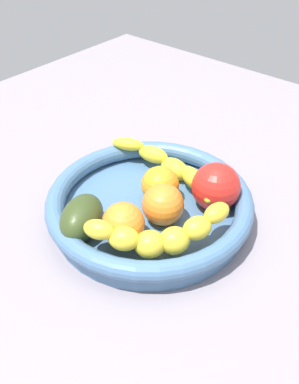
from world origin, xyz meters
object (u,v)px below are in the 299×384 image
(fruit_bowl, at_px, (149,205))
(orange_mid_left, at_px, (123,223))
(orange_front, at_px, (160,185))
(orange_mid_right, at_px, (163,205))
(banana_draped_left, at_px, (171,167))
(avocado_dark, at_px, (82,218))
(tomato_red, at_px, (216,187))
(banana_draped_right, at_px, (161,235))

(fruit_bowl, xyz_separation_m, orange_mid_left, (-0.02, 0.07, 0.02))
(orange_front, xyz_separation_m, orange_mid_right, (-0.03, 0.03, 0.00))
(banana_draped_left, height_order, orange_mid_right, orange_mid_right)
(orange_mid_left, height_order, avocado_dark, orange_mid_left)
(fruit_bowl, bearing_deg, avocado_dark, 70.14)
(orange_mid_left, bearing_deg, tomato_red, -111.13)
(banana_draped_right, relative_size, orange_front, 2.90)
(tomato_red, bearing_deg, fruit_bowl, 42.87)
(orange_front, relative_size, orange_mid_left, 0.98)
(orange_mid_left, distance_m, tomato_red, 0.15)
(banana_draped_right, bearing_deg, banana_draped_left, -56.34)
(banana_draped_right, bearing_deg, tomato_red, -89.82)
(fruit_bowl, height_order, banana_draped_left, banana_draped_left)
(orange_mid_right, bearing_deg, orange_front, -46.24)
(fruit_bowl, distance_m, orange_front, 0.03)
(fruit_bowl, relative_size, orange_mid_right, 5.10)
(avocado_dark, bearing_deg, orange_mid_left, -153.69)
(fruit_bowl, bearing_deg, banana_draped_right, 139.45)
(orange_mid_left, relative_size, orange_mid_right, 0.97)
(banana_draped_right, bearing_deg, orange_mid_left, 13.56)
(orange_mid_left, height_order, tomato_red, tomato_red)
(orange_mid_left, bearing_deg, banana_draped_left, -76.27)
(banana_draped_left, distance_m, banana_draped_right, 0.17)
(banana_draped_right, bearing_deg, orange_mid_right, -53.31)
(fruit_bowl, distance_m, orange_mid_left, 0.08)
(banana_draped_left, bearing_deg, banana_draped_right, 123.66)
(orange_front, distance_m, orange_mid_left, 0.10)
(orange_mid_right, relative_size, tomato_red, 0.84)
(fruit_bowl, distance_m, tomato_red, 0.10)
(orange_front, height_order, orange_mid_right, orange_mid_right)
(banana_draped_right, relative_size, avocado_dark, 1.97)
(avocado_dark, bearing_deg, orange_front, -106.26)
(avocado_dark, bearing_deg, banana_draped_right, -159.89)
(banana_draped_left, distance_m, avocado_dark, 0.18)
(fruit_bowl, distance_m, avocado_dark, 0.11)
(banana_draped_left, height_order, banana_draped_right, banana_draped_right)
(orange_front, distance_m, tomato_red, 0.08)
(banana_draped_left, xyz_separation_m, orange_mid_right, (-0.05, 0.09, 0.00))
(tomato_red, bearing_deg, orange_mid_left, 68.87)
(fruit_bowl, relative_size, avocado_dark, 3.64)
(fruit_bowl, xyz_separation_m, avocado_dark, (0.04, 0.10, 0.02))
(orange_mid_left, relative_size, tomato_red, 0.81)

